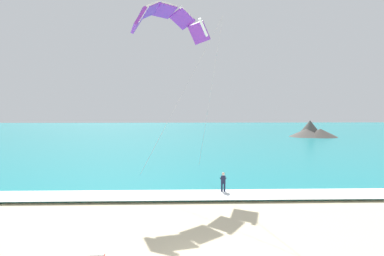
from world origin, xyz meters
The scene contains 6 objects.
sea centered at (0.00, 70.37, 0.10)m, with size 200.00×120.00×0.20m, color teal.
surf_foam centered at (0.00, 11.37, 0.22)m, with size 200.00×3.10×0.04m, color white.
surfboard centered at (1.73, 12.26, 0.03)m, with size 0.57×1.43×0.09m.
kitesurfer centered at (1.73, 12.28, 0.94)m, with size 0.55×0.55×1.69m.
kite_primary centered at (-2.48, 16.74, 14.09)m, with size 7.09×6.87×14.17m.
headland_right centered at (26.71, 61.72, 1.25)m, with size 10.77×8.89×3.69m.
Camera 1 is at (-1.47, -14.41, 6.60)m, focal length 33.78 mm.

